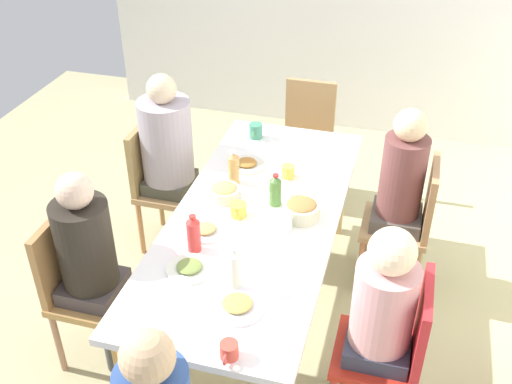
{
  "coord_description": "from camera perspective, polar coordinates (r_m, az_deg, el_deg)",
  "views": [
    {
      "loc": [
        2.59,
        0.72,
        2.7
      ],
      "look_at": [
        0.0,
        0.0,
        0.9
      ],
      "focal_mm": 42.46,
      "sensor_mm": 36.0,
      "label": 1
    }
  ],
  "objects": [
    {
      "name": "bottle_3",
      "position": [
        3.04,
        -5.9,
        -3.95
      ],
      "size": [
        0.07,
        0.07,
        0.21
      ],
      "color": "red",
      "rests_on": "dining_table"
    },
    {
      "name": "plate_0",
      "position": [
        2.97,
        -6.3,
        -7.14
      ],
      "size": [
        0.23,
        0.23,
        0.04
      ],
      "color": "white",
      "rests_on": "dining_table"
    },
    {
      "name": "cup_0",
      "position": [
        3.29,
        -1.68,
        -1.71
      ],
      "size": [
        0.13,
        0.09,
        0.08
      ],
      "color": "gold",
      "rests_on": "dining_table"
    },
    {
      "name": "chair_3",
      "position": [
        3.81,
        14.23,
        -2.46
      ],
      "size": [
        0.4,
        0.4,
        0.9
      ],
      "color": "tan",
      "rests_on": "ground_plane"
    },
    {
      "name": "plate_2",
      "position": [
        2.77,
        -1.78,
        -10.6
      ],
      "size": [
        0.25,
        0.25,
        0.04
      ],
      "color": "white",
      "rests_on": "dining_table"
    },
    {
      "name": "person_4",
      "position": [
        3.95,
        -8.27,
        4.06
      ],
      "size": [
        0.34,
        0.34,
        1.27
      ],
      "color": "#453D49",
      "rests_on": "ground_plane"
    },
    {
      "name": "person_5",
      "position": [
        2.86,
        11.57,
        -11.11
      ],
      "size": [
        0.3,
        0.3,
        1.18
      ],
      "color": "#2A2F4A",
      "rests_on": "ground_plane"
    },
    {
      "name": "bottle_1",
      "position": [
        3.54,
        -2.12,
        2.26
      ],
      "size": [
        0.07,
        0.07,
        0.22
      ],
      "color": "tan",
      "rests_on": "dining_table"
    },
    {
      "name": "chair_4",
      "position": [
        4.11,
        -9.12,
        1.15
      ],
      "size": [
        0.4,
        0.4,
        0.9
      ],
      "color": "tan",
      "rests_on": "ground_plane"
    },
    {
      "name": "chair_5",
      "position": [
        3.01,
        12.91,
        -14.07
      ],
      "size": [
        0.4,
        0.4,
        0.9
      ],
      "color": "#B2271A",
      "rests_on": "ground_plane"
    },
    {
      "name": "chair_0",
      "position": [
        4.64,
        4.8,
        5.52
      ],
      "size": [
        0.4,
        0.4,
        0.9
      ],
      "color": "tan",
      "rests_on": "ground_plane"
    },
    {
      "name": "bottle_0",
      "position": [
        2.8,
        -2.01,
        -7.29
      ],
      "size": [
        0.06,
        0.06,
        0.24
      ],
      "color": "silver",
      "rests_on": "dining_table"
    },
    {
      "name": "person_3",
      "position": [
        3.69,
        13.27,
        0.4
      ],
      "size": [
        0.3,
        0.3,
        1.24
      ],
      "color": "#504B44",
      "rests_on": "ground_plane"
    },
    {
      "name": "dining_table",
      "position": [
        3.37,
        -0.0,
        -3.23
      ],
      "size": [
        2.12,
        0.89,
        0.75
      ],
      "color": "white",
      "rests_on": "ground_plane"
    },
    {
      "name": "plate_3",
      "position": [
        3.2,
        -4.79,
        -3.63
      ],
      "size": [
        0.2,
        0.2,
        0.04
      ],
      "color": "silver",
      "rests_on": "dining_table"
    },
    {
      "name": "bowl_1",
      "position": [
        3.28,
        4.3,
        -1.64
      ],
      "size": [
        0.2,
        0.2,
        0.1
      ],
      "color": "beige",
      "rests_on": "dining_table"
    },
    {
      "name": "person_2",
      "position": [
        3.21,
        -15.41,
        -5.89
      ],
      "size": [
        0.3,
        0.3,
        1.21
      ],
      "color": "#43423D",
      "rests_on": "ground_plane"
    },
    {
      "name": "plate_1",
      "position": [
        3.74,
        -0.87,
        2.64
      ],
      "size": [
        0.22,
        0.22,
        0.04
      ],
      "color": "beige",
      "rests_on": "dining_table"
    },
    {
      "name": "cup_3",
      "position": [
        4.04,
        -0.03,
        5.77
      ],
      "size": [
        0.12,
        0.09,
        0.1
      ],
      "color": "#408668",
      "rests_on": "dining_table"
    },
    {
      "name": "bowl_0",
      "position": [
        3.43,
        -3.0,
        0.02
      ],
      "size": [
        0.18,
        0.18,
        0.09
      ],
      "color": "beige",
      "rests_on": "dining_table"
    },
    {
      "name": "cup_1",
      "position": [
        3.19,
        2.68,
        -2.99
      ],
      "size": [
        0.12,
        0.08,
        0.08
      ],
      "color": "white",
      "rests_on": "dining_table"
    },
    {
      "name": "ground_plane",
      "position": [
        3.81,
        -0.0,
        -11.34
      ],
      "size": [
        6.25,
        6.25,
        0.0
      ],
      "primitive_type": "plane",
      "color": "tan"
    },
    {
      "name": "bottle_2",
      "position": [
        3.35,
        1.84,
        0.14
      ],
      "size": [
        0.07,
        0.07,
        0.2
      ],
      "color": "#4D7D34",
      "rests_on": "dining_table"
    },
    {
      "name": "cup_2",
      "position": [
        3.62,
        3.03,
        1.93
      ],
      "size": [
        0.12,
        0.08,
        0.08
      ],
      "color": "#E3C24B",
      "rests_on": "dining_table"
    },
    {
      "name": "cup_4",
      "position": [
        2.56,
        -2.56,
        -14.71
      ],
      "size": [
        0.11,
        0.08,
        0.07
      ],
      "color": "#D04739",
      "rests_on": "dining_table"
    },
    {
      "name": "chair_2",
      "position": [
        3.38,
        -16.25,
        -8.25
      ],
      "size": [
        0.4,
        0.4,
        0.9
      ],
      "color": "#B58549",
      "rests_on": "ground_plane"
    }
  ]
}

